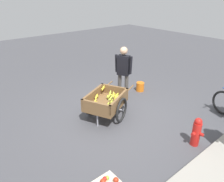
# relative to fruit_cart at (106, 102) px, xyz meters

# --- Properties ---
(ground_plane) EXTENTS (24.00, 24.00, 0.00)m
(ground_plane) POSITION_rel_fruit_cart_xyz_m (-0.22, 0.13, -0.44)
(ground_plane) COLOR #47474C
(fruit_cart) EXTENTS (1.82, 1.39, 0.74)m
(fruit_cart) POSITION_rel_fruit_cart_xyz_m (0.00, 0.00, 0.00)
(fruit_cart) COLOR brown
(fruit_cart) RESTS_ON ground
(vendor_person) EXTENTS (0.33, 0.50, 1.63)m
(vendor_person) POSITION_rel_fruit_cart_xyz_m (-1.03, -0.49, 0.54)
(vendor_person) COLOR #4C4742
(vendor_person) RESTS_ON ground
(fire_hydrant) EXTENTS (0.25, 0.25, 0.67)m
(fire_hydrant) POSITION_rel_fruit_cart_xyz_m (-0.77, 2.11, -0.11)
(fire_hydrant) COLOR red
(fire_hydrant) RESTS_ON ground
(plastic_bucket) EXTENTS (0.26, 0.26, 0.30)m
(plastic_bucket) POSITION_rel_fruit_cart_xyz_m (-1.89, -0.57, -0.29)
(plastic_bucket) COLOR orange
(plastic_bucket) RESTS_ON ground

